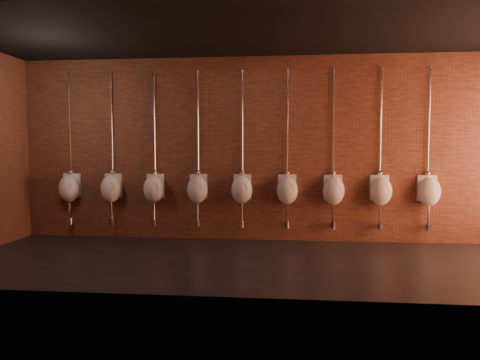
{
  "coord_description": "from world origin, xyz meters",
  "views": [
    {
      "loc": [
        0.38,
        -5.98,
        1.58
      ],
      "look_at": [
        -0.28,
        0.9,
        1.1
      ],
      "focal_mm": 32.0,
      "sensor_mm": 36.0,
      "label": 1
    }
  ],
  "objects_px": {
    "urinal_6": "(333,190)",
    "urinal_8": "(429,191)",
    "urinal_7": "(381,190)",
    "urinal_4": "(242,189)",
    "urinal_3": "(197,189)",
    "urinal_1": "(111,188)",
    "urinal_0": "(69,187)",
    "urinal_2": "(154,188)",
    "urinal_5": "(287,189)"
  },
  "relations": [
    {
      "from": "urinal_6",
      "to": "urinal_8",
      "type": "relative_size",
      "value": 1.0
    },
    {
      "from": "urinal_7",
      "to": "urinal_8",
      "type": "distance_m",
      "value": 0.78
    },
    {
      "from": "urinal_4",
      "to": "urinal_8",
      "type": "distance_m",
      "value": 3.13
    },
    {
      "from": "urinal_8",
      "to": "urinal_7",
      "type": "bearing_deg",
      "value": 180.0
    },
    {
      "from": "urinal_3",
      "to": "urinal_8",
      "type": "xyz_separation_m",
      "value": [
        3.91,
        0.0,
        0.0
      ]
    },
    {
      "from": "urinal_1",
      "to": "urinal_3",
      "type": "height_order",
      "value": "same"
    },
    {
      "from": "urinal_0",
      "to": "urinal_8",
      "type": "bearing_deg",
      "value": 0.0
    },
    {
      "from": "urinal_2",
      "to": "urinal_7",
      "type": "xyz_separation_m",
      "value": [
        3.91,
        0.0,
        0.0
      ]
    },
    {
      "from": "urinal_5",
      "to": "urinal_6",
      "type": "bearing_deg",
      "value": 0.0
    },
    {
      "from": "urinal_4",
      "to": "urinal_6",
      "type": "distance_m",
      "value": 1.56
    },
    {
      "from": "urinal_3",
      "to": "urinal_5",
      "type": "xyz_separation_m",
      "value": [
        1.56,
        0.0,
        0.0
      ]
    },
    {
      "from": "urinal_2",
      "to": "urinal_4",
      "type": "height_order",
      "value": "same"
    },
    {
      "from": "urinal_2",
      "to": "urinal_3",
      "type": "relative_size",
      "value": 1.0
    },
    {
      "from": "urinal_3",
      "to": "urinal_5",
      "type": "relative_size",
      "value": 1.0
    },
    {
      "from": "urinal_4",
      "to": "urinal_5",
      "type": "bearing_deg",
      "value": 0.0
    },
    {
      "from": "urinal_6",
      "to": "urinal_0",
      "type": "bearing_deg",
      "value": 180.0
    },
    {
      "from": "urinal_1",
      "to": "urinal_2",
      "type": "height_order",
      "value": "same"
    },
    {
      "from": "urinal_5",
      "to": "urinal_8",
      "type": "distance_m",
      "value": 2.35
    },
    {
      "from": "urinal_1",
      "to": "urinal_7",
      "type": "bearing_deg",
      "value": 0.0
    },
    {
      "from": "urinal_4",
      "to": "urinal_5",
      "type": "relative_size",
      "value": 1.0
    },
    {
      "from": "urinal_6",
      "to": "urinal_7",
      "type": "height_order",
      "value": "same"
    },
    {
      "from": "urinal_3",
      "to": "urinal_5",
      "type": "distance_m",
      "value": 1.56
    },
    {
      "from": "urinal_0",
      "to": "urinal_8",
      "type": "height_order",
      "value": "same"
    },
    {
      "from": "urinal_1",
      "to": "urinal_6",
      "type": "bearing_deg",
      "value": 0.0
    },
    {
      "from": "urinal_0",
      "to": "urinal_5",
      "type": "distance_m",
      "value": 3.91
    },
    {
      "from": "urinal_2",
      "to": "urinal_7",
      "type": "height_order",
      "value": "same"
    },
    {
      "from": "urinal_2",
      "to": "urinal_3",
      "type": "bearing_deg",
      "value": 0.0
    },
    {
      "from": "urinal_2",
      "to": "urinal_4",
      "type": "bearing_deg",
      "value": 0.0
    },
    {
      "from": "urinal_4",
      "to": "urinal_8",
      "type": "xyz_separation_m",
      "value": [
        3.13,
        0.0,
        0.0
      ]
    },
    {
      "from": "urinal_0",
      "to": "urinal_3",
      "type": "xyz_separation_m",
      "value": [
        2.35,
        0.0,
        0.0
      ]
    },
    {
      "from": "urinal_4",
      "to": "urinal_6",
      "type": "relative_size",
      "value": 1.0
    },
    {
      "from": "urinal_1",
      "to": "urinal_8",
      "type": "distance_m",
      "value": 5.48
    },
    {
      "from": "urinal_5",
      "to": "urinal_6",
      "type": "height_order",
      "value": "same"
    },
    {
      "from": "urinal_0",
      "to": "urinal_7",
      "type": "distance_m",
      "value": 5.48
    },
    {
      "from": "urinal_1",
      "to": "urinal_6",
      "type": "height_order",
      "value": "same"
    },
    {
      "from": "urinal_1",
      "to": "urinal_3",
      "type": "bearing_deg",
      "value": 0.0
    },
    {
      "from": "urinal_2",
      "to": "urinal_5",
      "type": "distance_m",
      "value": 2.35
    },
    {
      "from": "urinal_3",
      "to": "urinal_4",
      "type": "bearing_deg",
      "value": 0.0
    },
    {
      "from": "urinal_2",
      "to": "urinal_8",
      "type": "height_order",
      "value": "same"
    },
    {
      "from": "urinal_2",
      "to": "urinal_5",
      "type": "xyz_separation_m",
      "value": [
        2.35,
        0.0,
        0.0
      ]
    },
    {
      "from": "urinal_4",
      "to": "urinal_6",
      "type": "xyz_separation_m",
      "value": [
        1.56,
        0.0,
        0.0
      ]
    },
    {
      "from": "urinal_3",
      "to": "urinal_8",
      "type": "bearing_deg",
      "value": 0.0
    },
    {
      "from": "urinal_2",
      "to": "urinal_8",
      "type": "bearing_deg",
      "value": 0.0
    },
    {
      "from": "urinal_5",
      "to": "urinal_7",
      "type": "height_order",
      "value": "same"
    },
    {
      "from": "urinal_5",
      "to": "urinal_1",
      "type": "bearing_deg",
      "value": 180.0
    },
    {
      "from": "urinal_0",
      "to": "urinal_3",
      "type": "relative_size",
      "value": 1.0
    },
    {
      "from": "urinal_5",
      "to": "urinal_7",
      "type": "xyz_separation_m",
      "value": [
        1.56,
        0.0,
        0.0
      ]
    },
    {
      "from": "urinal_2",
      "to": "urinal_6",
      "type": "xyz_separation_m",
      "value": [
        3.13,
        0.0,
        0.0
      ]
    },
    {
      "from": "urinal_2",
      "to": "urinal_5",
      "type": "height_order",
      "value": "same"
    },
    {
      "from": "urinal_1",
      "to": "urinal_4",
      "type": "bearing_deg",
      "value": 0.0
    }
  ]
}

